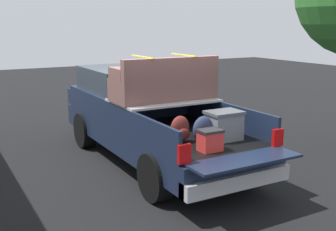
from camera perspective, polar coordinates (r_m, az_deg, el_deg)
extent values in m
plane|color=black|center=(8.85, -1.93, -6.24)|extent=(40.00, 40.00, 0.00)
cube|color=#162138|center=(8.67, -1.95, -2.39)|extent=(5.50, 1.92, 0.47)
cube|color=black|center=(7.60, 2.23, -2.54)|extent=(2.80, 1.80, 0.04)
cube|color=#162138|center=(7.11, -4.14, -1.70)|extent=(2.80, 0.06, 0.50)
cube|color=#162138|center=(8.06, 7.88, -0.10)|extent=(2.80, 0.06, 0.50)
cube|color=#162138|center=(8.71, -2.50, 0.95)|extent=(0.06, 1.80, 0.50)
cube|color=#162138|center=(6.30, 10.31, -5.94)|extent=(0.55, 1.80, 0.04)
cube|color=#B2B2B7|center=(8.14, -0.61, 2.09)|extent=(1.25, 1.92, 0.04)
cube|color=#162138|center=(9.76, -5.65, 2.15)|extent=(2.30, 1.92, 0.50)
cube|color=#2D3842|center=(9.59, -5.47, 5.01)|extent=(1.94, 1.76, 0.50)
cube|color=#162138|center=(11.00, -8.51, 2.92)|extent=(0.40, 1.82, 0.38)
cube|color=#B2B2B7|center=(6.53, 9.31, -8.66)|extent=(0.24, 1.92, 0.24)
cube|color=red|center=(5.95, 2.22, -5.21)|extent=(0.06, 0.20, 0.28)
cube|color=red|center=(7.00, 14.58, -2.90)|extent=(0.06, 0.20, 0.28)
cylinder|color=black|center=(9.96, -11.14, -1.93)|extent=(0.80, 0.30, 0.80)
cylinder|color=black|center=(10.63, -2.11, -0.81)|extent=(0.80, 0.30, 0.80)
cylinder|color=black|center=(6.87, -1.68, -8.31)|extent=(0.80, 0.30, 0.80)
cylinder|color=black|center=(7.80, 9.89, -5.93)|extent=(0.80, 0.30, 0.80)
cube|color=slate|center=(7.18, 7.55, -1.54)|extent=(0.40, 0.55, 0.45)
cube|color=#505359|center=(7.12, 7.61, 0.40)|extent=(0.44, 0.59, 0.05)
ellipsoid|color=#283351|center=(6.93, 4.75, -1.94)|extent=(0.20, 0.38, 0.46)
ellipsoid|color=#283351|center=(6.86, 5.25, -2.69)|extent=(0.09, 0.27, 0.20)
ellipsoid|color=maroon|center=(6.98, 1.62, -1.84)|extent=(0.20, 0.35, 0.45)
ellipsoid|color=maroon|center=(6.90, 2.09, -2.58)|extent=(0.09, 0.24, 0.20)
cube|color=red|center=(6.55, 5.68, -3.50)|extent=(0.26, 0.34, 0.30)
cube|color=#262628|center=(6.51, 5.71, -2.06)|extent=(0.28, 0.36, 0.04)
cube|color=brown|center=(8.10, -0.61, 3.69)|extent=(0.81, 1.98, 0.42)
cube|color=brown|center=(7.77, 0.55, 6.36)|extent=(0.16, 1.98, 0.40)
cube|color=brown|center=(7.72, -6.61, 5.56)|extent=(0.57, 0.20, 0.22)
cube|color=brown|center=(8.57, 4.46, 6.28)|extent=(0.57, 0.20, 0.22)
cube|color=yellow|center=(7.83, -3.50, 7.92)|extent=(0.91, 0.03, 0.02)
cube|color=yellow|center=(8.26, 2.11, 8.17)|extent=(0.91, 0.03, 0.02)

